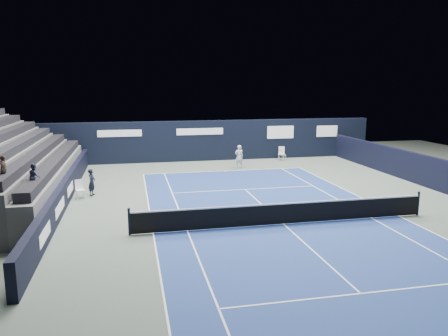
# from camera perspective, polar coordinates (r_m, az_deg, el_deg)

# --- Properties ---
(ground) EXTENTS (48.00, 48.00, 0.00)m
(ground) POSITION_cam_1_polar(r_m,az_deg,el_deg) (20.65, 5.91, -5.64)
(ground) COLOR #4B594E
(ground) RESTS_ON ground
(court_surface) EXTENTS (10.97, 23.77, 0.01)m
(court_surface) POSITION_cam_1_polar(r_m,az_deg,el_deg) (18.84, 7.80, -7.29)
(court_surface) COLOR navy
(court_surface) RESTS_ON ground
(enclosure_wall_right) EXTENTS (0.30, 22.00, 1.80)m
(enclosure_wall_right) POSITION_cam_1_polar(r_m,az_deg,el_deg) (28.70, 23.71, 0.01)
(enclosure_wall_right) COLOR black
(enclosure_wall_right) RESTS_ON ground
(folding_chair_back_a) EXTENTS (0.61, 0.63, 1.06)m
(folding_chair_back_a) POSITION_cam_1_polar(r_m,az_deg,el_deg) (34.57, 7.52, 2.22)
(folding_chair_back_a) COLOR silver
(folding_chair_back_a) RESTS_ON ground
(folding_chair_back_b) EXTENTS (0.48, 0.47, 0.88)m
(folding_chair_back_b) POSITION_cam_1_polar(r_m,az_deg,el_deg) (34.58, 7.59, 1.87)
(folding_chair_back_b) COLOR silver
(folding_chair_back_b) RESTS_ON ground
(line_judge_chair) EXTENTS (0.54, 0.53, 0.98)m
(line_judge_chair) POSITION_cam_1_polar(r_m,az_deg,el_deg) (23.93, -18.31, -2.46)
(line_judge_chair) COLOR white
(line_judge_chair) RESTS_ON ground
(line_judge) EXTENTS (0.48, 0.60, 1.44)m
(line_judge) POSITION_cam_1_polar(r_m,az_deg,el_deg) (24.28, -16.89, -1.80)
(line_judge) COLOR black
(line_judge) RESTS_ON ground
(court_markings) EXTENTS (11.03, 23.83, 0.00)m
(court_markings) POSITION_cam_1_polar(r_m,az_deg,el_deg) (18.84, 7.80, -7.28)
(court_markings) COLOR white
(court_markings) RESTS_ON court_surface
(tennis_net) EXTENTS (12.90, 0.10, 1.10)m
(tennis_net) POSITION_cam_1_polar(r_m,az_deg,el_deg) (18.69, 7.84, -5.82)
(tennis_net) COLOR black
(tennis_net) RESTS_ON ground
(back_sponsor_wall) EXTENTS (26.00, 0.63, 3.10)m
(back_sponsor_wall) POSITION_cam_1_polar(r_m,az_deg,el_deg) (34.15, -1.56, 3.63)
(back_sponsor_wall) COLOR black
(back_sponsor_wall) RESTS_ON ground
(side_barrier_left) EXTENTS (0.33, 22.00, 1.20)m
(side_barrier_left) POSITION_cam_1_polar(r_m,az_deg,el_deg) (23.61, -19.84, -2.63)
(side_barrier_left) COLOR black
(side_barrier_left) RESTS_ON ground
(tennis_player) EXTENTS (0.62, 0.83, 1.64)m
(tennis_player) POSITION_cam_1_polar(r_m,az_deg,el_deg) (30.92, 1.98, 1.51)
(tennis_player) COLOR silver
(tennis_player) RESTS_ON ground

